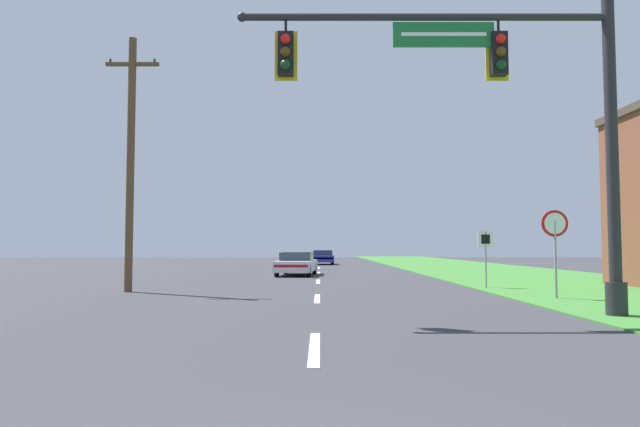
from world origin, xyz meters
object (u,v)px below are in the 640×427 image
at_px(car_ahead, 298,264).
at_px(far_car, 324,257).
at_px(signal_mast, 520,111).
at_px(stop_sign, 556,234).
at_px(utility_pole_near, 132,159).
at_px(route_sign_post, 487,246).

height_order(car_ahead, far_car, same).
relative_size(signal_mast, stop_sign, 3.34).
bearing_deg(utility_pole_near, route_sign_post, 7.00).
height_order(route_sign_post, utility_pole_near, utility_pole_near).
bearing_deg(far_car, car_ahead, -94.53).
height_order(signal_mast, far_car, signal_mast).
relative_size(far_car, route_sign_post, 2.20).
xyz_separation_m(signal_mast, far_car, (-4.07, 36.50, -3.84)).
relative_size(route_sign_post, utility_pole_near, 0.24).
bearing_deg(stop_sign, signal_mast, -120.70).
relative_size(car_ahead, stop_sign, 1.92).
bearing_deg(car_ahead, stop_sign, -60.14).
bearing_deg(route_sign_post, utility_pole_near, -173.00).
relative_size(car_ahead, far_car, 1.07).
height_order(car_ahead, stop_sign, stop_sign).
bearing_deg(signal_mast, route_sign_post, 78.74).
bearing_deg(stop_sign, route_sign_post, 99.96).
xyz_separation_m(far_car, route_sign_post, (5.72, -28.18, 0.92)).
xyz_separation_m(signal_mast, stop_sign, (2.40, 4.05, -2.58)).
xyz_separation_m(car_ahead, route_sign_post, (7.20, -9.58, 0.92)).
bearing_deg(stop_sign, utility_pole_near, 168.13).
relative_size(signal_mast, far_car, 1.87).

